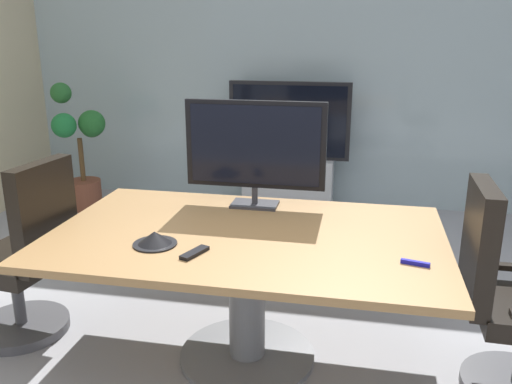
{
  "coord_description": "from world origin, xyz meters",
  "views": [
    {
      "loc": [
        0.45,
        -2.36,
        1.78
      ],
      "look_at": [
        -0.12,
        0.45,
        0.91
      ],
      "focal_mm": 37.33,
      "sensor_mm": 36.0,
      "label": 1
    }
  ],
  "objects_px": {
    "wall_display_unit": "(289,168)",
    "conference_phone": "(155,239)",
    "office_chair_left": "(26,265)",
    "office_chair_right": "(508,311)",
    "remote_control": "(195,253)",
    "tv_monitor": "(255,148)",
    "potted_plant": "(82,150)",
    "conference_table": "(247,263)"
  },
  "relations": [
    {
      "from": "office_chair_right",
      "to": "tv_monitor",
      "type": "bearing_deg",
      "value": 71.85
    },
    {
      "from": "office_chair_left",
      "to": "conference_phone",
      "type": "distance_m",
      "value": 1.0
    },
    {
      "from": "office_chair_left",
      "to": "office_chair_right",
      "type": "height_order",
      "value": "same"
    },
    {
      "from": "wall_display_unit",
      "to": "potted_plant",
      "type": "relative_size",
      "value": 1.02
    },
    {
      "from": "potted_plant",
      "to": "tv_monitor",
      "type": "bearing_deg",
      "value": -39.69
    },
    {
      "from": "office_chair_right",
      "to": "tv_monitor",
      "type": "xyz_separation_m",
      "value": [
        -1.37,
        0.49,
        0.66
      ]
    },
    {
      "from": "office_chair_left",
      "to": "remote_control",
      "type": "height_order",
      "value": "office_chair_left"
    },
    {
      "from": "conference_phone",
      "to": "remote_control",
      "type": "relative_size",
      "value": 1.29
    },
    {
      "from": "tv_monitor",
      "to": "conference_phone",
      "type": "height_order",
      "value": "tv_monitor"
    },
    {
      "from": "conference_table",
      "to": "remote_control",
      "type": "xyz_separation_m",
      "value": [
        -0.18,
        -0.33,
        0.18
      ]
    },
    {
      "from": "remote_control",
      "to": "wall_display_unit",
      "type": "bearing_deg",
      "value": 110.71
    },
    {
      "from": "conference_phone",
      "to": "remote_control",
      "type": "bearing_deg",
      "value": -18.45
    },
    {
      "from": "wall_display_unit",
      "to": "remote_control",
      "type": "xyz_separation_m",
      "value": [
        -0.03,
        -2.97,
        0.32
      ]
    },
    {
      "from": "potted_plant",
      "to": "conference_phone",
      "type": "distance_m",
      "value": 3.09
    },
    {
      "from": "office_chair_right",
      "to": "conference_phone",
      "type": "xyz_separation_m",
      "value": [
        -1.74,
        -0.23,
        0.33
      ]
    },
    {
      "from": "conference_table",
      "to": "conference_phone",
      "type": "xyz_separation_m",
      "value": [
        -0.41,
        -0.25,
        0.21
      ]
    },
    {
      "from": "office_chair_right",
      "to": "potted_plant",
      "type": "height_order",
      "value": "potted_plant"
    },
    {
      "from": "conference_phone",
      "to": "remote_control",
      "type": "distance_m",
      "value": 0.24
    },
    {
      "from": "tv_monitor",
      "to": "potted_plant",
      "type": "xyz_separation_m",
      "value": [
        -2.16,
        1.79,
        -0.5
      ]
    },
    {
      "from": "potted_plant",
      "to": "remote_control",
      "type": "distance_m",
      "value": 3.29
    },
    {
      "from": "potted_plant",
      "to": "remote_control",
      "type": "xyz_separation_m",
      "value": [
        2.03,
        -2.58,
        0.15
      ]
    },
    {
      "from": "potted_plant",
      "to": "office_chair_right",
      "type": "bearing_deg",
      "value": -32.81
    },
    {
      "from": "wall_display_unit",
      "to": "potted_plant",
      "type": "distance_m",
      "value": 2.1
    },
    {
      "from": "office_chair_left",
      "to": "tv_monitor",
      "type": "relative_size",
      "value": 1.3
    },
    {
      "from": "wall_display_unit",
      "to": "conference_phone",
      "type": "height_order",
      "value": "wall_display_unit"
    },
    {
      "from": "conference_phone",
      "to": "remote_control",
      "type": "xyz_separation_m",
      "value": [
        0.23,
        -0.08,
        -0.02
      ]
    },
    {
      "from": "conference_table",
      "to": "potted_plant",
      "type": "relative_size",
      "value": 1.6
    },
    {
      "from": "office_chair_left",
      "to": "wall_display_unit",
      "type": "distance_m",
      "value": 2.9
    },
    {
      "from": "conference_phone",
      "to": "office_chair_right",
      "type": "bearing_deg",
      "value": 7.43
    },
    {
      "from": "office_chair_left",
      "to": "conference_phone",
      "type": "bearing_deg",
      "value": 82.07
    },
    {
      "from": "office_chair_left",
      "to": "remote_control",
      "type": "relative_size",
      "value": 6.41
    },
    {
      "from": "conference_table",
      "to": "conference_phone",
      "type": "distance_m",
      "value": 0.52
    },
    {
      "from": "office_chair_left",
      "to": "conference_phone",
      "type": "relative_size",
      "value": 4.95
    },
    {
      "from": "office_chair_right",
      "to": "conference_phone",
      "type": "height_order",
      "value": "office_chair_right"
    },
    {
      "from": "tv_monitor",
      "to": "office_chair_right",
      "type": "bearing_deg",
      "value": -19.47
    },
    {
      "from": "conference_table",
      "to": "wall_display_unit",
      "type": "xyz_separation_m",
      "value": [
        -0.15,
        2.64,
        -0.14
      ]
    },
    {
      "from": "office_chair_right",
      "to": "remote_control",
      "type": "distance_m",
      "value": 1.57
    },
    {
      "from": "tv_monitor",
      "to": "wall_display_unit",
      "type": "distance_m",
      "value": 2.28
    },
    {
      "from": "office_chair_left",
      "to": "remote_control",
      "type": "bearing_deg",
      "value": 81.24
    },
    {
      "from": "conference_table",
      "to": "conference_phone",
      "type": "height_order",
      "value": "conference_phone"
    },
    {
      "from": "office_chair_right",
      "to": "remote_control",
      "type": "bearing_deg",
      "value": 102.72
    },
    {
      "from": "tv_monitor",
      "to": "remote_control",
      "type": "height_order",
      "value": "tv_monitor"
    }
  ]
}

